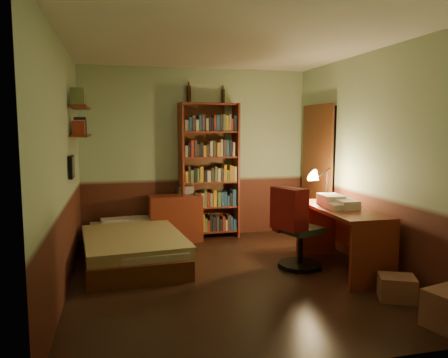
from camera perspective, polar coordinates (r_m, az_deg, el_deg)
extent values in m
cube|color=black|center=(5.12, 0.69, -12.76)|extent=(3.50, 4.00, 0.02)
cube|color=silver|center=(4.91, 0.73, 17.43)|extent=(3.50, 4.00, 0.02)
cube|color=#9CB88F|center=(6.80, -3.57, 3.35)|extent=(3.50, 0.02, 2.60)
cube|color=#9CB88F|center=(4.72, -20.46, 1.47)|extent=(0.02, 4.00, 2.60)
cube|color=#9CB88F|center=(5.55, 18.59, 2.27)|extent=(0.02, 4.00, 2.60)
cube|color=#9CB88F|center=(2.95, 10.61, -1.09)|extent=(3.50, 0.02, 2.60)
cube|color=black|center=(6.69, 12.23, 0.57)|extent=(0.06, 0.90, 2.00)
cube|color=#48230F|center=(6.67, 11.96, 0.57)|extent=(0.02, 0.98, 2.08)
cube|color=#8D925A|center=(5.81, -11.80, -7.22)|extent=(1.23, 2.16, 0.63)
cube|color=maroon|center=(6.63, -6.35, -5.10)|extent=(0.79, 0.41, 0.69)
cube|color=#B2B2B7|center=(6.70, -5.10, -1.42)|extent=(0.24, 0.20, 0.12)
cube|color=maroon|center=(6.70, -1.97, 1.02)|extent=(0.91, 0.37, 2.07)
cylinder|color=black|center=(6.74, -4.63, 10.95)|extent=(0.09, 0.09, 0.26)
cylinder|color=black|center=(6.84, -0.13, 10.72)|extent=(0.06, 0.06, 0.21)
cube|color=maroon|center=(5.44, 15.12, -7.58)|extent=(0.61, 1.41, 0.75)
cube|color=silver|center=(5.51, 13.76, -2.68)|extent=(0.26, 0.35, 0.13)
cone|color=black|center=(6.00, 13.34, 0.60)|extent=(0.23, 0.23, 0.65)
cube|color=#2D5035|center=(5.40, 9.99, -6.94)|extent=(0.54, 0.51, 0.86)
cube|color=maroon|center=(5.20, 7.97, 0.16)|extent=(0.25, 0.43, 0.50)
cube|color=maroon|center=(5.79, -18.17, 5.42)|extent=(0.20, 0.90, 0.03)
cube|color=maroon|center=(5.79, -18.30, 8.88)|extent=(0.20, 0.90, 0.03)
cube|color=black|center=(5.31, -19.28, 1.51)|extent=(0.04, 0.32, 0.26)
cube|color=brown|center=(4.76, 21.65, -13.08)|extent=(0.43, 0.40, 0.24)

